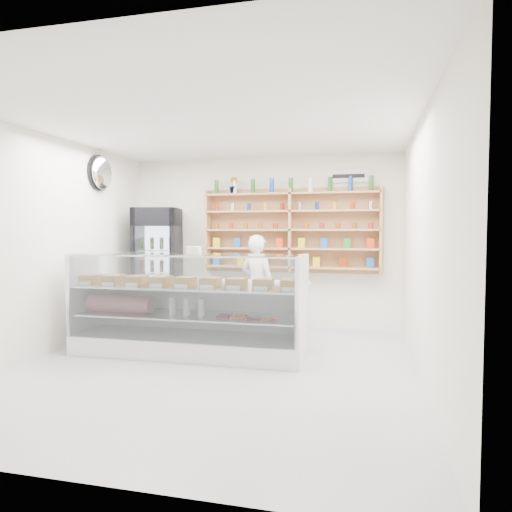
# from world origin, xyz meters

# --- Properties ---
(room) EXTENTS (5.00, 5.00, 5.00)m
(room) POSITION_xyz_m (0.00, 0.00, 1.40)
(room) COLOR silver
(room) RESTS_ON ground
(display_counter) EXTENTS (2.97, 0.89, 1.29)m
(display_counter) POSITION_xyz_m (-0.52, 0.50, 0.36)
(display_counter) COLOR white
(display_counter) RESTS_ON floor
(shop_worker) EXTENTS (0.64, 0.52, 1.53)m
(shop_worker) POSITION_xyz_m (0.07, 1.84, 0.76)
(shop_worker) COLOR white
(shop_worker) RESTS_ON floor
(drinks_cooler) EXTENTS (0.83, 0.81, 1.96)m
(drinks_cooler) POSITION_xyz_m (-1.67, 2.01, 0.98)
(drinks_cooler) COLOR black
(drinks_cooler) RESTS_ON floor
(wall_shelving) EXTENTS (2.84, 0.28, 1.33)m
(wall_shelving) POSITION_xyz_m (0.50, 2.34, 1.59)
(wall_shelving) COLOR #B67C56
(wall_shelving) RESTS_ON back_wall
(potted_plant) EXTENTS (0.19, 0.17, 0.28)m
(potted_plant) POSITION_xyz_m (-0.45, 2.34, 2.33)
(potted_plant) COLOR #1E6626
(potted_plant) RESTS_ON wall_shelving
(security_mirror) EXTENTS (0.15, 0.50, 0.50)m
(security_mirror) POSITION_xyz_m (-2.17, 1.20, 2.45)
(security_mirror) COLOR silver
(security_mirror) RESTS_ON left_wall
(wall_sign) EXTENTS (0.62, 0.03, 0.20)m
(wall_sign) POSITION_xyz_m (1.40, 2.47, 2.45)
(wall_sign) COLOR white
(wall_sign) RESTS_ON back_wall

